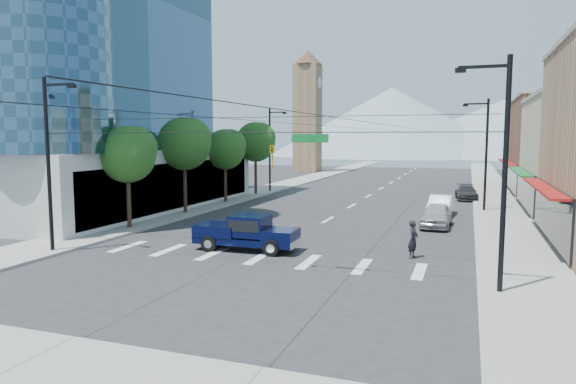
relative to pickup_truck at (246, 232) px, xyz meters
name	(u,v)px	position (x,y,z in m)	size (l,w,h in m)	color
ground	(250,265)	(1.53, -2.95, -0.98)	(160.00, 160.00, 0.00)	#28282B
sidewalk_left	(290,183)	(-10.47, 37.05, -0.91)	(4.00, 120.00, 0.15)	gray
sidewalk_right	(491,190)	(13.53, 37.05, -0.91)	(4.00, 120.00, 0.15)	gray
sidewalk_cross	(58,375)	(1.53, -14.95, -0.91)	(28.00, 4.00, 0.15)	gray
office_tower	(34,38)	(-24.73, 10.90, 13.47)	(29.50, 27.00, 30.00)	#B7B7B2
shop_far	(574,146)	(21.53, 37.05, 4.02)	(12.00, 18.00, 10.00)	brown
clock_tower	(308,109)	(-14.97, 59.05, 9.66)	(4.80, 4.80, 20.40)	#8C6B4C
mountain_left	(391,121)	(-13.47, 147.05, 10.02)	(80.00, 80.00, 22.00)	gray
mountain_right	(504,127)	(21.53, 157.05, 8.02)	(90.00, 90.00, 18.00)	gray
tree_near	(130,153)	(-9.54, 3.15, 4.01)	(3.65, 3.64, 6.71)	black
tree_midnear	(186,142)	(-9.54, 10.15, 4.61)	(4.09, 4.09, 7.52)	black
tree_midfar	(227,148)	(-9.54, 17.15, 4.01)	(3.65, 3.64, 6.71)	black
tree_far	(257,141)	(-9.54, 24.15, 4.61)	(4.09, 4.09, 7.52)	black
signal_rig	(245,168)	(1.72, -3.95, 3.66)	(21.80, 0.20, 9.00)	black
lamp_pole_nw	(271,147)	(-9.14, 27.05, 3.96)	(2.00, 0.25, 9.00)	black
lamp_pole_ne	(485,150)	(12.20, 19.05, 3.96)	(2.00, 0.25, 9.00)	black
pickup_truck	(246,232)	(0.00, 0.00, 0.00)	(5.64, 2.30, 1.89)	black
pedestrian	(413,239)	(8.58, 1.10, -0.04)	(0.69, 0.45, 1.90)	black
parked_car_near	(436,215)	(9.13, 10.62, -0.20)	(1.86, 4.63, 1.58)	#B8B7BC
parked_car_mid	(441,205)	(9.13, 15.97, -0.21)	(1.64, 4.70, 1.55)	white
parked_car_far	(466,192)	(10.93, 27.22, -0.30)	(1.92, 4.72, 1.37)	#2D2D2F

